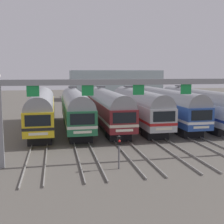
{
  "coord_description": "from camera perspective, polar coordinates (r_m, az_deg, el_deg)",
  "views": [
    {
      "loc": [
        -8.46,
        -35.03,
        7.01
      ],
      "look_at": [
        -1.76,
        -1.78,
        2.25
      ],
      "focal_mm": 45.83,
      "sensor_mm": 36.0,
      "label": 1
    }
  ],
  "objects": [
    {
      "name": "commuter_train_green",
      "position": [
        35.38,
        -7.32,
        0.9
      ],
      "size": [
        2.88,
        18.06,
        5.05
      ],
      "color": "#236B42",
      "rests_on": "ground"
    },
    {
      "name": "commuter_train_maroon",
      "position": [
        35.88,
        -0.93,
        1.06
      ],
      "size": [
        2.88,
        18.06,
        5.05
      ],
      "color": "maroon",
      "rests_on": "ground"
    },
    {
      "name": "commuter_train_stainless",
      "position": [
        36.82,
        5.2,
        1.21
      ],
      "size": [
        2.88,
        18.06,
        5.05
      ],
      "color": "#B2B5BA",
      "rests_on": "ground"
    },
    {
      "name": "catenary_gantry",
      "position": [
        23.2,
        10.06,
        3.73
      ],
      "size": [
        25.25,
        0.44,
        6.97
      ],
      "color": "gray",
      "rests_on": "ground"
    },
    {
      "name": "track_bed",
      "position": [
        53.17,
        -2.13,
        0.49
      ],
      "size": [
        21.51,
        70.0,
        0.15
      ],
      "color": "gray",
      "rests_on": "ground"
    },
    {
      "name": "ground_plane",
      "position": [
        36.72,
        2.15,
        -3.03
      ],
      "size": [
        160.0,
        160.0,
        0.0
      ],
      "primitive_type": "plane",
      "color": "#5B564F"
    },
    {
      "name": "commuter_train_silver",
      "position": [
        39.83,
        16.31,
        1.43
      ],
      "size": [
        2.88,
        18.06,
        5.05
      ],
      "color": "silver",
      "rests_on": "ground"
    },
    {
      "name": "commuter_train_yellow",
      "position": [
        35.33,
        -13.81,
        0.72
      ],
      "size": [
        2.88,
        18.06,
        4.77
      ],
      "color": "gold",
      "rests_on": "ground"
    },
    {
      "name": "maintenance_building",
      "position": [
        75.59,
        0.57,
        5.48
      ],
      "size": [
        23.15,
        10.0,
        7.42
      ],
      "primitive_type": "cube",
      "color": "#9EB2B7",
      "rests_on": "ground"
    },
    {
      "name": "yard_signal_mast",
      "position": [
        20.77,
        1.4,
        -6.75
      ],
      "size": [
        0.28,
        0.35,
        2.46
      ],
      "color": "#59595E",
      "rests_on": "ground"
    },
    {
      "name": "commuter_train_blue",
      "position": [
        38.14,
        10.98,
        1.33
      ],
      "size": [
        2.88,
        18.06,
        4.77
      ],
      "color": "#284C9E",
      "rests_on": "ground"
    }
  ]
}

